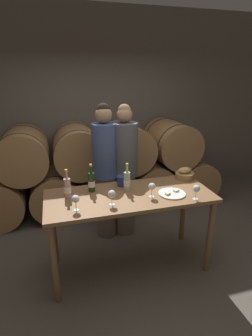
% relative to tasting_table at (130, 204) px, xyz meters
% --- Properties ---
extents(ground_plane, '(10.00, 10.00, 0.00)m').
position_rel_tasting_table_xyz_m(ground_plane, '(0.00, 0.00, -0.82)').
color(ground_plane, '#564F44').
extents(stone_wall_back, '(10.00, 0.12, 3.20)m').
position_rel_tasting_table_xyz_m(stone_wall_back, '(0.00, 2.15, 0.78)').
color(stone_wall_back, '#60594F').
rests_on(stone_wall_back, ground_plane).
extents(barrel_stack, '(3.95, 0.94, 1.42)m').
position_rel_tasting_table_xyz_m(barrel_stack, '(0.00, 1.56, -0.15)').
color(barrel_stack, '#9E7042').
rests_on(barrel_stack, ground_plane).
extents(tasting_table, '(1.80, 0.75, 0.94)m').
position_rel_tasting_table_xyz_m(tasting_table, '(0.00, 0.00, 0.00)').
color(tasting_table, brown).
rests_on(tasting_table, ground_plane).
extents(person_left, '(0.32, 0.32, 1.84)m').
position_rel_tasting_table_xyz_m(person_left, '(-0.13, 0.72, 0.13)').
color(person_left, '#756651').
rests_on(person_left, ground_plane).
extents(person_right, '(0.34, 0.34, 1.82)m').
position_rel_tasting_table_xyz_m(person_right, '(0.14, 0.72, 0.11)').
color(person_right, '#756651').
rests_on(person_right, ground_plane).
extents(wine_bottle_red, '(0.07, 0.07, 0.32)m').
position_rel_tasting_table_xyz_m(wine_bottle_red, '(-0.38, 0.19, 0.23)').
color(wine_bottle_red, '#193819').
rests_on(wine_bottle_red, tasting_table).
extents(wine_bottle_white, '(0.07, 0.07, 0.32)m').
position_rel_tasting_table_xyz_m(wine_bottle_white, '(-0.00, 0.11, 0.23)').
color(wine_bottle_white, '#ADBC7F').
rests_on(wine_bottle_white, tasting_table).
extents(wine_bottle_rose, '(0.07, 0.07, 0.31)m').
position_rel_tasting_table_xyz_m(wine_bottle_rose, '(-0.65, 0.11, 0.23)').
color(wine_bottle_rose, '#BC8E93').
rests_on(wine_bottle_rose, tasting_table).
extents(blue_crock, '(0.12, 0.12, 0.12)m').
position_rel_tasting_table_xyz_m(blue_crock, '(-0.02, 0.25, 0.18)').
color(blue_crock, navy).
rests_on(blue_crock, tasting_table).
extents(bread_basket, '(0.23, 0.23, 0.14)m').
position_rel_tasting_table_xyz_m(bread_basket, '(0.78, 0.26, 0.17)').
color(bread_basket, olive).
rests_on(bread_basket, tasting_table).
extents(cheese_plate, '(0.29, 0.29, 0.04)m').
position_rel_tasting_table_xyz_m(cheese_plate, '(0.44, -0.12, 0.13)').
color(cheese_plate, white).
rests_on(cheese_plate, tasting_table).
extents(wine_glass_far_left, '(0.08, 0.08, 0.16)m').
position_rel_tasting_table_xyz_m(wine_glass_far_left, '(-0.59, -0.20, 0.24)').
color(wine_glass_far_left, white).
rests_on(wine_glass_far_left, tasting_table).
extents(wine_glass_left, '(0.08, 0.08, 0.16)m').
position_rel_tasting_table_xyz_m(wine_glass_left, '(-0.24, -0.18, 0.24)').
color(wine_glass_left, white).
rests_on(wine_glass_left, tasting_table).
extents(wine_glass_center, '(0.08, 0.08, 0.16)m').
position_rel_tasting_table_xyz_m(wine_glass_center, '(0.21, -0.12, 0.24)').
color(wine_glass_center, white).
rests_on(wine_glass_center, tasting_table).
extents(wine_glass_right, '(0.08, 0.08, 0.16)m').
position_rel_tasting_table_xyz_m(wine_glass_right, '(0.63, -0.29, 0.24)').
color(wine_glass_right, white).
rests_on(wine_glass_right, tasting_table).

